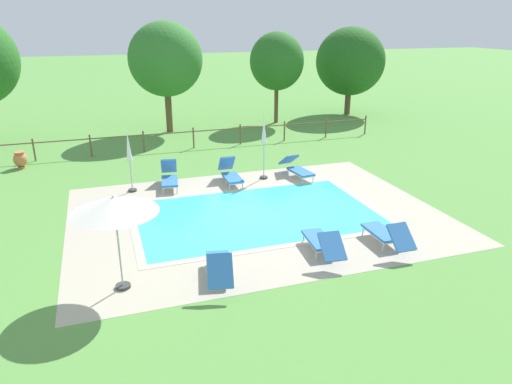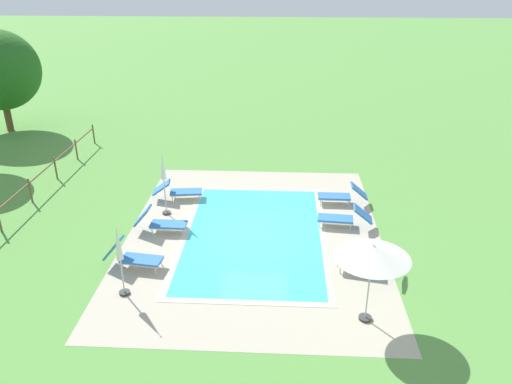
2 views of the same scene
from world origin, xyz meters
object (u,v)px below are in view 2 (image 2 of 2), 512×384
object	(u,v)px
sun_lounger_north_far	(179,191)
patio_umbrella_closed_row_mid_east	(163,174)
patio_umbrella_closed_row_mid_west	(119,251)
sun_lounger_south_near_corner	(161,222)
patio_umbrella_open_foreground	(373,252)
sun_lounger_south_far	(133,256)
sun_lounger_north_mid	(343,217)
sun_lounger_north_near_steps	(368,262)
sun_lounger_north_end	(341,195)

from	to	relation	value
sun_lounger_north_far	patio_umbrella_closed_row_mid_east	distance (m)	1.89
patio_umbrella_closed_row_mid_west	sun_lounger_south_near_corner	bearing A→B (deg)	-3.89
patio_umbrella_open_foreground	patio_umbrella_closed_row_mid_east	world-z (taller)	patio_umbrella_closed_row_mid_east
sun_lounger_south_far	patio_umbrella_open_foreground	size ratio (longest dim) A/B	0.81
sun_lounger_north_mid	sun_lounger_north_far	xyz separation A→B (m)	(2.04, 6.52, -0.01)
sun_lounger_north_near_steps	sun_lounger_south_far	distance (m)	7.43
sun_lounger_north_far	patio_umbrella_closed_row_mid_west	xyz separation A→B (m)	(-6.57, 0.36, 1.10)
sun_lounger_north_near_steps	patio_umbrella_closed_row_mid_west	bearing A→B (deg)	101.57
sun_lounger_north_near_steps	sun_lounger_south_far	world-z (taller)	sun_lounger_south_far
sun_lounger_south_near_corner	sun_lounger_south_far	distance (m)	2.38
sun_lounger_north_mid	sun_lounger_north_end	size ratio (longest dim) A/B	1.03
patio_umbrella_open_foreground	sun_lounger_south_far	bearing A→B (deg)	72.48
sun_lounger_north_mid	patio_umbrella_closed_row_mid_east	distance (m)	6.92
patio_umbrella_open_foreground	patio_umbrella_closed_row_mid_east	bearing A→B (deg)	48.64
sun_lounger_south_near_corner	patio_umbrella_closed_row_mid_west	xyz separation A→B (m)	(-3.78, 0.26, 1.08)
sun_lounger_north_end	sun_lounger_south_near_corner	world-z (taller)	sun_lounger_south_near_corner
sun_lounger_north_far	patio_umbrella_open_foreground	bearing A→B (deg)	-138.24
sun_lounger_north_end	patio_umbrella_closed_row_mid_west	size ratio (longest dim) A/B	0.84
sun_lounger_north_far	patio_umbrella_closed_row_mid_east	world-z (taller)	patio_umbrella_closed_row_mid_east
sun_lounger_north_near_steps	sun_lounger_north_far	distance (m)	8.62
sun_lounger_north_mid	sun_lounger_north_end	distance (m)	1.96
sun_lounger_north_near_steps	sun_lounger_north_far	xyz separation A→B (m)	(5.07, 6.97, -0.02)
sun_lounger_north_near_steps	sun_lounger_north_end	size ratio (longest dim) A/B	1.00
patio_umbrella_closed_row_mid_west	sun_lounger_north_end	bearing A→B (deg)	-47.16
sun_lounger_north_end	sun_lounger_north_near_steps	bearing A→B (deg)	-176.25
patio_umbrella_open_foreground	patio_umbrella_closed_row_mid_west	distance (m)	7.02
sun_lounger_north_near_steps	patio_umbrella_closed_row_mid_east	distance (m)	8.21
sun_lounger_south_near_corner	patio_umbrella_closed_row_mid_east	xyz separation A→B (m)	(1.44, 0.14, 1.27)
sun_lounger_north_mid	patio_umbrella_closed_row_mid_west	world-z (taller)	patio_umbrella_closed_row_mid_west
sun_lounger_south_far	patio_umbrella_open_foreground	bearing A→B (deg)	-107.52
sun_lounger_north_end	patio_umbrella_open_foreground	xyz separation A→B (m)	(-7.29, 0.06, 1.77)
sun_lounger_south_far	sun_lounger_north_mid	bearing A→B (deg)	-66.01
sun_lounger_north_near_steps	patio_umbrella_open_foreground	distance (m)	2.91
sun_lounger_north_far	sun_lounger_south_far	world-z (taller)	sun_lounger_south_far
sun_lounger_south_far	patio_umbrella_closed_row_mid_west	world-z (taller)	patio_umbrella_closed_row_mid_west
patio_umbrella_closed_row_mid_west	patio_umbrella_open_foreground	bearing A→B (deg)	-96.52
sun_lounger_north_far	sun_lounger_south_near_corner	distance (m)	2.80
sun_lounger_north_mid	sun_lounger_south_near_corner	world-z (taller)	sun_lounger_south_near_corner
sun_lounger_south_near_corner	patio_umbrella_closed_row_mid_west	bearing A→B (deg)	176.11
sun_lounger_south_far	patio_umbrella_closed_row_mid_east	xyz separation A→B (m)	(3.79, -0.22, 1.27)
sun_lounger_south_near_corner	patio_umbrella_closed_row_mid_west	distance (m)	3.94
sun_lounger_north_mid	patio_umbrella_closed_row_mid_east	xyz separation A→B (m)	(0.68, 6.76, 1.29)
sun_lounger_north_end	patio_umbrella_closed_row_mid_east	xyz separation A→B (m)	(-1.28, 6.88, 1.28)
sun_lounger_north_far	sun_lounger_south_far	bearing A→B (deg)	174.87
sun_lounger_north_mid	sun_lounger_south_far	distance (m)	7.64
sun_lounger_north_mid	patio_umbrella_open_foreground	bearing A→B (deg)	-179.33
sun_lounger_south_near_corner	patio_umbrella_open_foreground	xyz separation A→B (m)	(-4.57, -6.68, 1.75)
patio_umbrella_closed_row_mid_west	sun_lounger_north_near_steps	bearing A→B (deg)	-78.43
patio_umbrella_closed_row_mid_east	sun_lounger_south_far	bearing A→B (deg)	176.73
sun_lounger_south_far	sun_lounger_north_end	bearing A→B (deg)	-54.51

